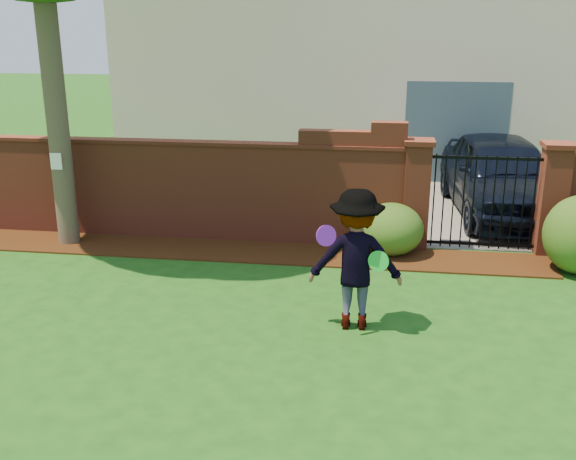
# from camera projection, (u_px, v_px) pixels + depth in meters

# --- Properties ---
(ground) EXTENTS (80.00, 80.00, 0.01)m
(ground) POSITION_uv_depth(u_px,v_px,m) (224.00, 345.00, 8.03)
(ground) COLOR #1A4E13
(ground) RESTS_ON ground
(mulch_bed) EXTENTS (11.10, 1.08, 0.03)m
(mulch_bed) POSITION_uv_depth(u_px,v_px,m) (215.00, 250.00, 11.30)
(mulch_bed) COLOR black
(mulch_bed) RESTS_ON ground
(brick_wall) EXTENTS (8.70, 0.31, 2.16)m
(brick_wall) POSITION_uv_depth(u_px,v_px,m) (165.00, 187.00, 11.80)
(brick_wall) COLOR maroon
(brick_wall) RESTS_ON ground
(pillar_left) EXTENTS (0.50, 0.50, 1.88)m
(pillar_left) POSITION_uv_depth(u_px,v_px,m) (416.00, 194.00, 11.19)
(pillar_left) COLOR maroon
(pillar_left) RESTS_ON ground
(pillar_right) EXTENTS (0.50, 0.50, 1.88)m
(pillar_right) POSITION_uv_depth(u_px,v_px,m) (553.00, 199.00, 10.89)
(pillar_right) COLOR maroon
(pillar_right) RESTS_ON ground
(iron_gate) EXTENTS (1.78, 0.03, 1.60)m
(iron_gate) POSITION_uv_depth(u_px,v_px,m) (483.00, 202.00, 11.07)
(iron_gate) COLOR black
(iron_gate) RESTS_ON ground
(driveway) EXTENTS (3.20, 8.00, 0.01)m
(driveway) POSITION_uv_depth(u_px,v_px,m) (456.00, 193.00, 15.10)
(driveway) COLOR slate
(driveway) RESTS_ON ground
(house) EXTENTS (12.40, 6.40, 6.30)m
(house) POSITION_uv_depth(u_px,v_px,m) (358.00, 43.00, 18.26)
(house) COLOR beige
(house) RESTS_ON ground
(car) EXTENTS (2.25, 4.84, 1.61)m
(car) POSITION_uv_depth(u_px,v_px,m) (504.00, 178.00, 12.98)
(car) COLOR black
(car) RESTS_ON ground
(paper_notice) EXTENTS (0.20, 0.01, 0.28)m
(paper_notice) POSITION_uv_depth(u_px,v_px,m) (56.00, 161.00, 11.09)
(paper_notice) COLOR white
(paper_notice) RESTS_ON tree
(shrub_left) EXTENTS (1.07, 1.07, 0.87)m
(shrub_left) POSITION_uv_depth(u_px,v_px,m) (391.00, 229.00, 11.03)
(shrub_left) COLOR #235118
(shrub_left) RESTS_ON ground
(man) EXTENTS (1.19, 0.72, 1.81)m
(man) POSITION_uv_depth(u_px,v_px,m) (355.00, 261.00, 8.23)
(man) COLOR gray
(man) RESTS_ON ground
(frisbee_purple) EXTENTS (0.26, 0.19, 0.25)m
(frisbee_purple) POSITION_uv_depth(u_px,v_px,m) (326.00, 236.00, 7.85)
(frisbee_purple) COLOR purple
(frisbee_purple) RESTS_ON man
(frisbee_green) EXTENTS (0.26, 0.13, 0.26)m
(frisbee_green) POSITION_uv_depth(u_px,v_px,m) (379.00, 261.00, 8.00)
(frisbee_green) COLOR green
(frisbee_green) RESTS_ON man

